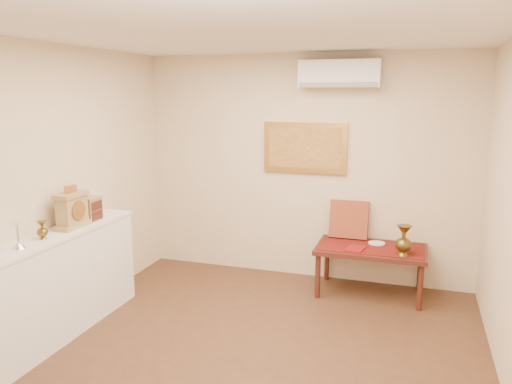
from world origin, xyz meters
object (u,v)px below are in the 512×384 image
at_px(mantel_clock, 72,210).
at_px(wooden_chest, 91,209).
at_px(display_ledge, 58,285).
at_px(brass_urn_tall, 404,237).
at_px(low_table, 371,253).

xyz_separation_m(mantel_clock, wooden_chest, (-0.00, 0.28, -0.05)).
bearing_deg(wooden_chest, mantel_clock, -89.72).
bearing_deg(wooden_chest, display_ledge, -92.04).
distance_m(display_ledge, wooden_chest, 0.81).
relative_size(brass_urn_tall, mantel_clock, 0.96).
bearing_deg(low_table, brass_urn_tall, -29.87).
relative_size(brass_urn_tall, low_table, 0.33).
distance_m(display_ledge, low_table, 3.27).
height_order(display_ledge, mantel_clock, mantel_clock).
xyz_separation_m(brass_urn_tall, display_ledge, (-3.02, -1.68, -0.26)).
relative_size(display_ledge, wooden_chest, 8.28).
relative_size(brass_urn_tall, display_ledge, 0.20).
relative_size(display_ledge, mantel_clock, 4.93).
bearing_deg(mantel_clock, brass_urn_tall, 25.59).
distance_m(brass_urn_tall, display_ledge, 3.47).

